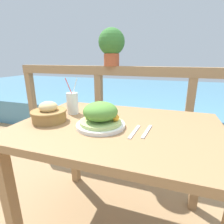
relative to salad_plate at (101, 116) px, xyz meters
name	(u,v)px	position (x,y,z in m)	size (l,w,h in m)	color
patio_table	(118,141)	(0.08, 0.06, -0.17)	(1.15, 0.81, 0.77)	#997047
railing_fence	(141,98)	(0.08, 0.87, -0.07)	(2.80, 0.08, 1.06)	#937551
sea_backdrop	(157,99)	(0.08, 3.37, -0.62)	(12.00, 4.00, 0.41)	teal
salad_plate	(101,116)	(0.00, 0.00, 0.00)	(0.27, 0.27, 0.14)	silver
drink_glass	(73,103)	(-0.27, 0.17, 0.01)	(0.08, 0.08, 0.25)	silver
bread_basket	(49,113)	(-0.33, -0.01, -0.01)	(0.21, 0.21, 0.12)	olive
potted_plant	(112,44)	(-0.23, 0.87, 0.43)	(0.25, 0.25, 0.35)	#A34C2D
fork	(134,132)	(0.19, -0.01, -0.06)	(0.03, 0.18, 0.00)	silver
knife	(147,131)	(0.25, 0.01, -0.06)	(0.04, 0.18, 0.00)	silver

